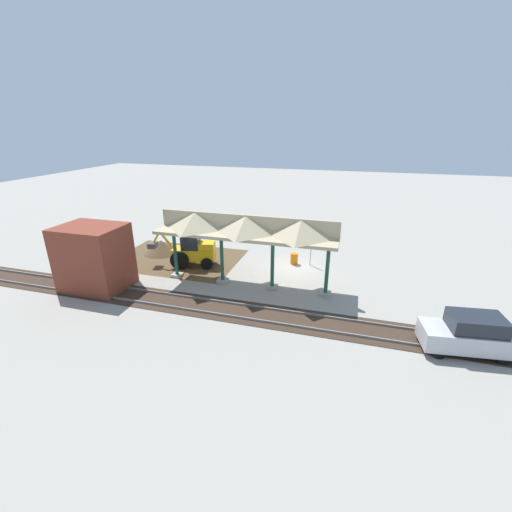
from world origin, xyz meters
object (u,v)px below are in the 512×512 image
at_px(stop_sign, 311,244).
at_px(traffic_barrel, 294,259).
at_px(backhoe, 192,250).
at_px(distant_parked_car, 470,334).
at_px(brick_utility_building, 94,257).

relative_size(stop_sign, traffic_barrel, 2.72).
relative_size(backhoe, traffic_barrel, 5.74).
bearing_deg(distant_parked_car, traffic_barrel, -41.01).
distance_m(stop_sign, distant_parked_car, 12.37).
xyz_separation_m(backhoe, distant_parked_car, (-17.39, 6.15, -0.29)).
bearing_deg(backhoe, traffic_barrel, -161.57).
height_order(brick_utility_building, distant_parked_car, brick_utility_building).
bearing_deg(backhoe, brick_utility_building, 49.17).
height_order(stop_sign, backhoe, backhoe).
relative_size(distant_parked_car, traffic_barrel, 4.87).
relative_size(stop_sign, backhoe, 0.47).
distance_m(backhoe, distant_parked_car, 18.45).
distance_m(stop_sign, backhoe, 9.10).
xyz_separation_m(backhoe, brick_utility_building, (4.44, 5.13, 0.85)).
relative_size(backhoe, distant_parked_car, 1.18).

